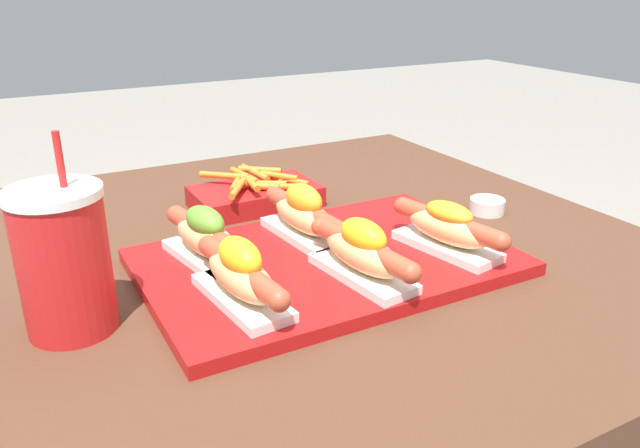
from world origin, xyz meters
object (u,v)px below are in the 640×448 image
Objects in this scene: serving_tray at (327,262)px; hot_dog_1 at (363,252)px; hot_dog_3 at (206,237)px; hot_dog_4 at (304,214)px; hot_dog_0 at (241,274)px; hot_dog_2 at (448,228)px; fries_basket at (256,194)px; drink_cup at (64,261)px; sauce_bowl at (487,205)px.

hot_dog_1 is at bearing -84.32° from serving_tray.
hot_dog_4 is at bearing 3.96° from hot_dog_3.
hot_dog_0 is 0.31m from hot_dog_2.
hot_dog_1 is 0.15m from hot_dog_2.
hot_dog_0 reaches higher than hot_dog_2.
hot_dog_2 reaches higher than fries_basket.
hot_dog_3 is at bearing 157.84° from hot_dog_2.
hot_dog_0 is 0.13m from hot_dog_3.
hot_dog_0 is 0.19m from drink_cup.
hot_dog_3 is at bearing 179.31° from sauce_bowl.
drink_cup is (-0.18, -0.06, 0.03)m from hot_dog_3.
hot_dog_1 is 0.35m from fries_basket.
drink_cup reaches higher than hot_dog_4.
drink_cup is 1.08× the size of fries_basket.
hot_dog_1 is 0.21m from hot_dog_3.
hot_dog_2 is 0.22m from sauce_bowl.
drink_cup is (-0.18, 0.07, 0.03)m from hot_dog_0.
hot_dog_3 reaches higher than serving_tray.
hot_dog_4 is 0.87× the size of drink_cup.
hot_dog_0 is at bearing -156.94° from serving_tray.
hot_dog_4 is at bearing 177.24° from sauce_bowl.
hot_dog_3 is at bearing -127.02° from fries_basket.
drink_cup reaches higher than hot_dog_2.
fries_basket is at bearing 38.62° from drink_cup.
fries_basket is (0.16, 0.21, -0.03)m from hot_dog_3.
hot_dog_3 is 3.37× the size of sauce_bowl.
hot_dog_2 is (0.16, -0.06, 0.04)m from serving_tray.
hot_dog_1 is 0.93× the size of fries_basket.
hot_dog_1 is (0.01, -0.08, 0.04)m from serving_tray.
hot_dog_0 is 0.16m from hot_dog_1.
hot_dog_2 is 0.33m from hot_dog_3.
serving_tray is 0.35m from sauce_bowl.
fries_basket is at bearing 146.60° from sauce_bowl.
serving_tray is 2.16× the size of drink_cup.
hot_dog_0 is 0.20m from hot_dog_4.
hot_dog_4 is 0.93× the size of fries_basket.
hot_dog_3 reaches higher than hot_dog_2.
hot_dog_0 and hot_dog_4 have the same top height.
fries_basket is (0.01, 0.27, 0.01)m from serving_tray.
sauce_bowl is at bearing 21.90° from hot_dog_1.
hot_dog_0 is at bearing -20.01° from drink_cup.
hot_dog_3 is (-0.15, 0.06, 0.04)m from serving_tray.
sauce_bowl is at bearing 13.73° from hot_dog_0.
serving_tray is 0.09m from hot_dog_4.
hot_dog_2 is at bearing -147.40° from sauce_bowl.
drink_cup is at bearing 172.53° from hot_dog_2.
sauce_bowl is 0.68m from drink_cup.
hot_dog_3 reaches higher than sauce_bowl.
serving_tray is at bearing 158.30° from hot_dog_2.
hot_dog_4 is at bearing 12.06° from drink_cup.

